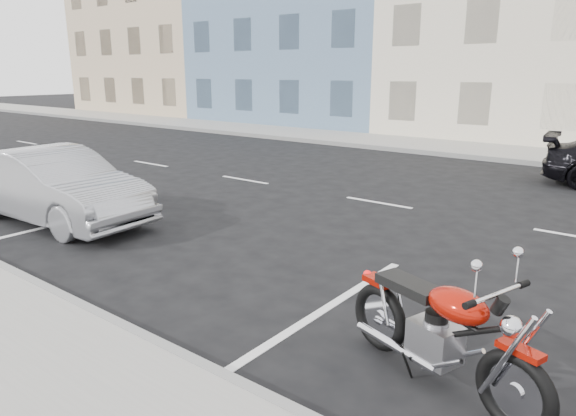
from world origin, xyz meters
TOP-DOWN VIEW (x-y plane):
  - ground at (0.00, 0.00)m, footprint 120.00×120.00m
  - sidewalk_far at (-5.00, 8.70)m, footprint 80.00×3.40m
  - curb_far at (-5.00, 7.00)m, footprint 80.00×0.12m
  - bldg_far_west at (-26.00, 16.30)m, footprint 12.00×12.00m
  - bldg_blue at (-14.00, 16.30)m, footprint 12.00×12.00m
  - bldg_cream at (-2.00, 16.30)m, footprint 12.00×12.00m
  - motorcycle at (2.43, -5.99)m, footprint 2.17×0.99m
  - sedan_silver at (-6.17, -5.10)m, footprint 4.34×1.73m

SIDE VIEW (x-z plane):
  - ground at x=0.00m, z-range 0.00..0.00m
  - sidewalk_far at x=-5.00m, z-range 0.00..0.15m
  - curb_far at x=-5.00m, z-range 0.00..0.16m
  - motorcycle at x=2.43m, z-range -0.05..1.08m
  - sedan_silver at x=-6.17m, z-range 0.00..1.40m
  - bldg_cream at x=-2.00m, z-range 0.00..11.50m
  - bldg_far_west at x=-26.00m, z-range 0.00..12.00m
  - bldg_blue at x=-14.00m, z-range 0.00..13.00m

